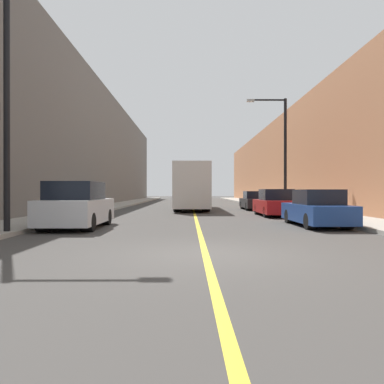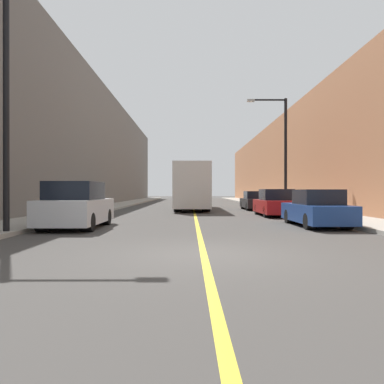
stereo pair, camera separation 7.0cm
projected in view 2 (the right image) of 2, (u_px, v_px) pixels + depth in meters
The scene contains 13 objects.
ground_plane at pixel (204, 254), 8.55m from camera, with size 200.00×200.00×0.00m, color #3F3D3A.
sidewalk_left at pixel (122, 204), 38.51m from camera, with size 2.77×72.00×0.15m, color #9E998E.
sidewalk_right at pixel (264, 204), 38.59m from camera, with size 2.77×72.00×0.15m, color #9E998E.
building_row_left at pixel (89, 147), 38.47m from camera, with size 4.00×72.00×11.97m, color #66605B.
building_row_right at pixel (296, 162), 38.60m from camera, with size 4.00×72.00×8.98m, color #B2724C.
road_center_line at pixel (193, 205), 38.55m from camera, with size 0.16×72.00×0.01m, color gold.
bus at pixel (192, 187), 29.82m from camera, with size 2.53×11.87×3.39m.
parked_suv_left at pixel (76, 207), 14.57m from camera, with size 1.99×4.41×1.81m.
car_right_near at pixel (316, 210), 15.33m from camera, with size 1.75×4.54×1.51m.
car_right_mid at pixel (275, 204), 21.60m from camera, with size 1.86×4.38×1.56m.
car_right_far at pixel (256, 201), 28.83m from camera, with size 1.85×4.37×1.44m.
street_lamp_left at pixel (13, 90), 12.04m from camera, with size 2.74×0.24×8.00m.
street_lamp_right at pixel (282, 146), 25.52m from camera, with size 2.74×0.24×7.62m.
Camera 2 is at (-0.32, -8.55, 1.44)m, focal length 35.00 mm.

